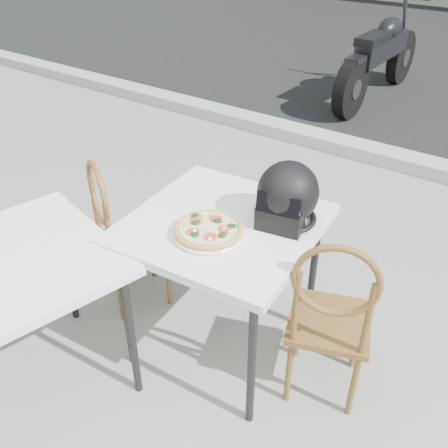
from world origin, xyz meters
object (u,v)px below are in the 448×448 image
Objects in this scene: pizza at (208,229)px; plate at (208,233)px; helmet at (287,197)px; cafe_chair_main at (331,313)px; cafe_table_side at (13,273)px; cafe_chair_side at (119,227)px; motorcycle at (380,59)px; cafe_table_main at (223,235)px.

plate is at bearing -92.31° from pizza.
plate is 0.39m from helmet.
cafe_chair_main is 0.96× the size of cafe_table_side.
cafe_chair_side is (-0.69, 0.09, -0.28)m from plate.
plate is 0.86m from cafe_table_side.
cafe_table_side is (-0.59, -0.61, -0.12)m from pizza.
motorcycle is at bearing 99.85° from pizza.
cafe_table_main is 2.35× the size of plate.
motorcycle is (-0.08, 4.30, -0.05)m from cafe_chair_side.
helmet is 4.23m from motorcycle.
plate is 0.75m from cafe_chair_side.
motorcycle reaches higher than cafe_table_main.
cafe_chair_main is at bearing -71.09° from motorcycle.
plate is at bearing -137.03° from helmet.
cafe_chair_main is (0.58, 0.00, -0.19)m from cafe_table_main.
cafe_chair_main is 1.25m from cafe_chair_side.
pizza is 0.38m from helmet.
cafe_chair_side is (-0.68, -0.03, -0.20)m from cafe_table_main.
cafe_table_main is at bearing -153.37° from helmet.
cafe_chair_side reaches higher than cafe_table_side.
cafe_chair_main is at bearing 12.48° from pizza.
cafe_table_side is (-0.82, -0.91, -0.22)m from helmet.
helmet is at bearing -45.79° from cafe_chair_main.
motorcycle is at bearing -92.11° from cafe_chair_main.
helmet is at bearing -74.87° from motorcycle.
cafe_table_main is 2.67× the size of helmet.
cafe_chair_main is at bearing -149.49° from cafe_chair_side.
motorcycle is at bearing 99.85° from plate.
plate is 0.64m from cafe_chair_main.
helmet reaches higher than cafe_chair_side.
helmet is (0.22, 0.30, 0.12)m from plate.
plate is 1.13× the size of helmet.
helmet is 0.35× the size of cafe_chair_main.
cafe_table_main is at bearing 93.66° from plate.
plate is at bearing 45.81° from cafe_table_side.
motorcycle reaches higher than cafe_chair_side.
cafe_table_main is 0.35m from helmet.
cafe_table_main is 0.71m from cafe_chair_side.
cafe_table_side is (-0.58, -0.73, -0.02)m from cafe_table_main.
cafe_table_main is at bearing -19.26° from cafe_chair_main.
helmet reaches higher than motorcycle.
pizza is 0.76m from cafe_chair_side.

